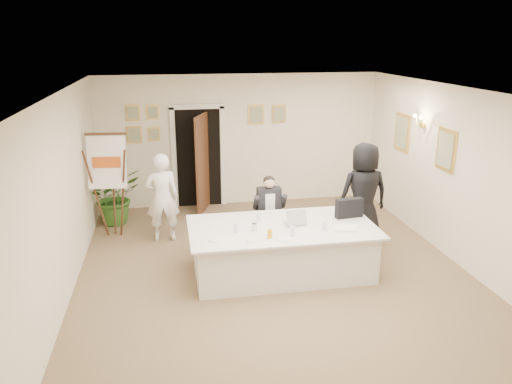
{
  "coord_description": "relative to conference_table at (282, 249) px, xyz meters",
  "views": [
    {
      "loc": [
        -1.53,
        -6.96,
        3.53
      ],
      "look_at": [
        -0.17,
        0.6,
        1.13
      ],
      "focal_mm": 35.0,
      "sensor_mm": 36.0,
      "label": 1
    }
  ],
  "objects": [
    {
      "name": "paper_stack",
      "position": [
        0.9,
        -0.3,
        0.4
      ],
      "size": [
        0.38,
        0.31,
        0.03
      ],
      "primitive_type": "cube",
      "rotation": [
        0.0,
        0.0,
        -0.26
      ],
      "color": "white",
      "rests_on": "conference_table"
    },
    {
      "name": "wall_sconce",
      "position": [
        2.78,
        1.25,
        1.71
      ],
      "size": [
        0.2,
        0.3,
        0.24
      ],
      "primitive_type": null,
      "color": "gold",
      "rests_on": "wall_right"
    },
    {
      "name": "oj_glass",
      "position": [
        -0.28,
        -0.43,
        0.45
      ],
      "size": [
        0.08,
        0.08,
        0.13
      ],
      "primitive_type": "cylinder",
      "rotation": [
        0.0,
        0.0,
        0.25
      ],
      "color": "orange",
      "rests_on": "conference_table"
    },
    {
      "name": "floor",
      "position": [
        -0.12,
        0.05,
        -0.39
      ],
      "size": [
        7.0,
        7.0,
        0.0
      ],
      "primitive_type": "plane",
      "color": "brown",
      "rests_on": "ground"
    },
    {
      "name": "conference_table",
      "position": [
        0.0,
        0.0,
        0.0
      ],
      "size": [
        2.84,
        1.51,
        0.78
      ],
      "color": "silver",
      "rests_on": "floor"
    },
    {
      "name": "plate_near",
      "position": [
        -0.09,
        -0.5,
        0.39
      ],
      "size": [
        0.28,
        0.28,
        0.01
      ],
      "primitive_type": "cylinder",
      "rotation": [
        0.0,
        0.0,
        -0.31
      ],
      "color": "white",
      "rests_on": "conference_table"
    },
    {
      "name": "wall_front",
      "position": [
        -0.12,
        -3.45,
        1.01
      ],
      "size": [
        6.0,
        0.1,
        2.8
      ],
      "primitive_type": "cube",
      "color": "#EFE3C9",
      "rests_on": "floor"
    },
    {
      "name": "laptop_bag",
      "position": [
        1.13,
        0.19,
        0.54
      ],
      "size": [
        0.45,
        0.17,
        0.31
      ],
      "primitive_type": "cube",
      "rotation": [
        0.0,
        0.0,
        0.11
      ],
      "color": "black",
      "rests_on": "conference_table"
    },
    {
      "name": "steel_jug",
      "position": [
        -0.45,
        -0.1,
        0.44
      ],
      "size": [
        0.11,
        0.11,
        0.11
      ],
      "primitive_type": "cylinder",
      "rotation": [
        0.0,
        0.0,
        0.32
      ],
      "color": "silver",
      "rests_on": "conference_table"
    },
    {
      "name": "plate_mid",
      "position": [
        -0.54,
        -0.48,
        0.39
      ],
      "size": [
        0.25,
        0.25,
        0.01
      ],
      "primitive_type": "cylinder",
      "rotation": [
        0.0,
        0.0,
        0.28
      ],
      "color": "white",
      "rests_on": "conference_table"
    },
    {
      "name": "plate_left",
      "position": [
        -1.06,
        -0.36,
        0.39
      ],
      "size": [
        0.23,
        0.23,
        0.01
      ],
      "primitive_type": "cylinder",
      "rotation": [
        0.0,
        0.0,
        0.14
      ],
      "color": "white",
      "rests_on": "conference_table"
    },
    {
      "name": "glass_a",
      "position": [
        -0.72,
        -0.12,
        0.45
      ],
      "size": [
        0.07,
        0.07,
        0.14
      ],
      "primitive_type": "cylinder",
      "rotation": [
        0.0,
        0.0,
        -0.1
      ],
      "color": "silver",
      "rests_on": "conference_table"
    },
    {
      "name": "doorway",
      "position": [
        -1.0,
        3.37,
        0.65
      ],
      "size": [
        1.14,
        0.86,
        2.2
      ],
      "color": "black",
      "rests_on": "floor"
    },
    {
      "name": "potted_palm",
      "position": [
        -2.73,
        2.72,
        0.15
      ],
      "size": [
        1.29,
        1.24,
        1.09
      ],
      "primitive_type": "imported",
      "rotation": [
        0.0,
        0.0,
        0.56
      ],
      "color": "#2D5D1F",
      "rests_on": "floor"
    },
    {
      "name": "standing_woman",
      "position": [
        1.68,
        0.95,
        0.51
      ],
      "size": [
        0.89,
        0.59,
        1.81
      ],
      "primitive_type": "imported",
      "rotation": [
        0.0,
        0.0,
        3.16
      ],
      "color": "black",
      "rests_on": "floor"
    },
    {
      "name": "glass_c",
      "position": [
        0.58,
        -0.26,
        0.45
      ],
      "size": [
        0.07,
        0.07,
        0.14
      ],
      "primitive_type": "cylinder",
      "rotation": [
        0.0,
        0.0,
        -0.04
      ],
      "color": "silver",
      "rests_on": "conference_table"
    },
    {
      "name": "glass_b",
      "position": [
        0.05,
        -0.41,
        0.45
      ],
      "size": [
        0.08,
        0.08,
        0.14
      ],
      "primitive_type": "cylinder",
      "rotation": [
        0.0,
        0.0,
        0.2
      ],
      "color": "silver",
      "rests_on": "conference_table"
    },
    {
      "name": "flip_chart",
      "position": [
        -2.71,
        1.98,
        0.49
      ],
      "size": [
        0.68,
        0.45,
        1.91
      ],
      "color": "#371D11",
      "rests_on": "floor"
    },
    {
      "name": "wall_right",
      "position": [
        2.88,
        0.05,
        1.01
      ],
      "size": [
        0.1,
        7.0,
        2.8
      ],
      "primitive_type": "cube",
      "color": "#EFE3C9",
      "rests_on": "floor"
    },
    {
      "name": "ceiling",
      "position": [
        -0.12,
        0.05,
        2.41
      ],
      "size": [
        6.0,
        7.0,
        0.02
      ],
      "primitive_type": "cube",
      "color": "white",
      "rests_on": "wall_back"
    },
    {
      "name": "pictures_right_wall",
      "position": [
        2.85,
        1.25,
        1.36
      ],
      "size": [
        0.06,
        2.2,
        0.8
      ],
      "primitive_type": null,
      "color": "gold",
      "rests_on": "wall_right"
    },
    {
      "name": "wall_back",
      "position": [
        -0.12,
        3.55,
        1.01
      ],
      "size": [
        6.0,
        0.1,
        2.8
      ],
      "primitive_type": "cube",
      "color": "#EFE3C9",
      "rests_on": "floor"
    },
    {
      "name": "laptop",
      "position": [
        0.21,
        0.08,
        0.52
      ],
      "size": [
        0.34,
        0.36,
        0.28
      ],
      "primitive_type": null,
      "rotation": [
        0.0,
        0.0,
        0.07
      ],
      "color": "#B7BABC",
      "rests_on": "conference_table"
    },
    {
      "name": "pictures_back_wall",
      "position": [
        -0.92,
        3.52,
        1.46
      ],
      "size": [
        3.4,
        0.06,
        0.8
      ],
      "primitive_type": null,
      "color": "gold",
      "rests_on": "wall_back"
    },
    {
      "name": "glass_d",
      "position": [
        -0.31,
        0.26,
        0.45
      ],
      "size": [
        0.09,
        0.09,
        0.14
      ],
      "primitive_type": "cylinder",
      "rotation": [
        0.0,
        0.0,
        0.34
      ],
      "color": "silver",
      "rests_on": "conference_table"
    },
    {
      "name": "standing_man",
      "position": [
        -1.8,
        1.65,
        0.41
      ],
      "size": [
        0.59,
        0.39,
        1.61
      ],
      "primitive_type": "imported",
      "rotation": [
        0.0,
        0.0,
        3.14
      ],
      "color": "white",
      "rests_on": "floor"
    },
    {
      "name": "wall_left",
      "position": [
        -3.12,
        0.05,
        1.01
      ],
      "size": [
        0.1,
        7.0,
        2.8
      ],
      "primitive_type": "cube",
      "color": "#EFE3C9",
      "rests_on": "floor"
    },
    {
      "name": "seated_man",
      "position": [
        0.02,
        1.04,
        0.25
      ],
      "size": [
        0.61,
        0.64,
        1.29
      ],
      "primitive_type": null,
      "rotation": [
        0.0,
        0.0,
        0.1
      ],
      "color": "black",
      "rests_on": "floor"
    }
  ]
}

